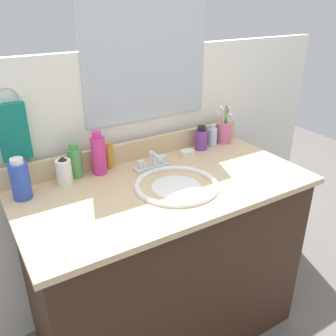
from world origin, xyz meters
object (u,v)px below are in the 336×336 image
Objects in this scene: bottle_shampoo_blue at (20,180)px; bottle_toner_green at (75,162)px; faucet at (152,163)px; bottle_cream_purple at (201,139)px; bottle_lotion_white at (64,172)px; bottle_oil_amber at (109,156)px; cup_pink at (224,131)px; bottle_soap_pink at (98,155)px; bottle_gel_clear at (213,136)px; hand_towel at (13,132)px; soap_bar at (187,152)px.

bottle_shampoo_blue is 0.24m from bottle_toner_green.
faucet is 0.32m from bottle_cream_purple.
bottle_lotion_white is 1.05× the size of bottle_oil_amber.
bottle_soap_pink is at bearing -179.33° from cup_pink.
bottle_gel_clear is at bearing -1.87° from bottle_toner_green.
bottle_shampoo_blue is (-0.32, -0.05, -0.01)m from bottle_soap_pink.
hand_towel reaches higher than bottle_toner_green.
bottle_gel_clear is at bearing 10.08° from soap_bar.
bottle_lotion_white is 0.08m from bottle_toner_green.
bottle_cream_purple is at bearing -4.72° from bottle_oil_amber.
bottle_toner_green is at bearing 174.07° from soap_bar.
bottle_toner_green is (-0.09, 0.02, -0.02)m from bottle_soap_pink.
bottle_shampoo_blue is (-0.02, -0.12, -0.14)m from hand_towel.
bottle_soap_pink is (0.30, -0.07, -0.13)m from hand_towel.
cup_pink is (0.08, 0.01, 0.01)m from bottle_gel_clear.
bottle_toner_green is at bearing 162.04° from faucet.
bottle_oil_amber is at bearing 11.40° from bottle_shampoo_blue.
bottle_toner_green is at bearing -13.96° from hand_towel.
bottle_toner_green reaches higher than bottle_oil_amber.
bottle_soap_pink is at bearing 9.25° from bottle_lotion_white.
bottle_gel_clear is 0.18m from soap_bar.
bottle_gel_clear is at bearing -3.20° from bottle_oil_amber.
faucet is 0.82× the size of cup_pink.
cup_pink is at bearing 5.86° from bottle_gel_clear.
hand_towel is 0.19m from bottle_shampoo_blue.
bottle_cream_purple is 0.85m from bottle_shampoo_blue.
bottle_oil_amber is at bearing 26.90° from bottle_soap_pink.
bottle_oil_amber reaches higher than faucet.
bottle_soap_pink reaches higher than faucet.
bottle_gel_clear is (0.76, 0.03, -0.01)m from bottle_lotion_white.
hand_towel is at bearing 166.23° from bottle_soap_pink.
hand_towel is 0.40m from bottle_oil_amber.
bottle_soap_pink reaches higher than bottle_shampoo_blue.
bottle_shampoo_blue is 1.01m from cup_pink.
bottle_cream_purple is at bearing 12.45° from faucet.
bottle_lotion_white reaches higher than faucet.
bottle_shampoo_blue is (-0.54, 0.03, 0.05)m from faucet.
bottle_oil_amber is 0.15m from bottle_toner_green.
bottle_soap_pink reaches higher than bottle_toner_green.
bottle_lotion_white is 0.76m from bottle_gel_clear.
cup_pink reaches higher than bottle_toner_green.
faucet is at bearing -19.93° from bottle_soap_pink.
hand_towel is 3.44× the size of soap_bar.
hand_towel is 1.12× the size of cup_pink.
bottle_gel_clear is at bearing 6.11° from bottle_cream_purple.
faucet is 0.40m from bottle_gel_clear.
hand_towel is 0.92m from bottle_gel_clear.
bottle_soap_pink is 1.69× the size of bottle_gel_clear.
faucet is (0.51, -0.15, -0.19)m from hand_towel.
hand_towel is at bearing 174.32° from bottle_cream_purple.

